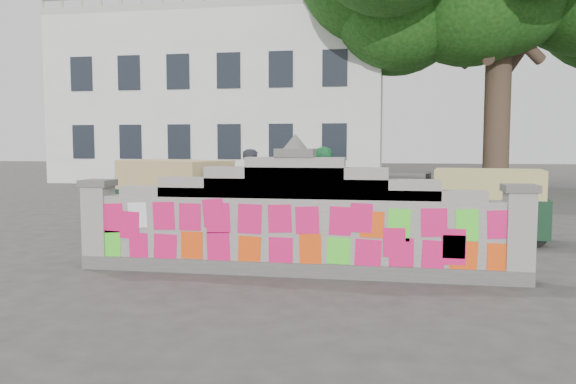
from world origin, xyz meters
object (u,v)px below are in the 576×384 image
object	(u,v)px
rickshaw_left	(177,197)
cyclist_bike	(253,225)
cyclist_rider	(253,207)
rickshaw_right	(484,204)
pedestrian	(321,195)

from	to	relation	value
rickshaw_left	cyclist_bike	bearing A→B (deg)	-11.21
cyclist_rider	rickshaw_left	bearing A→B (deg)	38.48
rickshaw_right	rickshaw_left	bearing A→B (deg)	11.27
cyclist_rider	rickshaw_right	distance (m)	4.51
cyclist_bike	rickshaw_left	xyz separation A→B (m)	(-1.91, 1.35, 0.35)
rickshaw_right	cyclist_rider	bearing A→B (deg)	30.25
cyclist_rider	rickshaw_right	bearing A→B (deg)	-83.61
pedestrian	rickshaw_right	xyz separation A→B (m)	(3.07, 0.73, -0.19)
cyclist_bike	pedestrian	size ratio (longest dim) A/B	0.94
cyclist_bike	cyclist_rider	xyz separation A→B (m)	(0.00, 0.00, 0.31)
cyclist_rider	rickshaw_left	xyz separation A→B (m)	(-1.91, 1.35, 0.03)
rickshaw_right	cyclist_bike	bearing A→B (deg)	30.25
rickshaw_right	pedestrian	bearing A→B (deg)	20.81
cyclist_rider	rickshaw_left	distance (m)	2.34
rickshaw_left	rickshaw_right	xyz separation A→B (m)	(6.07, 0.40, -0.08)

